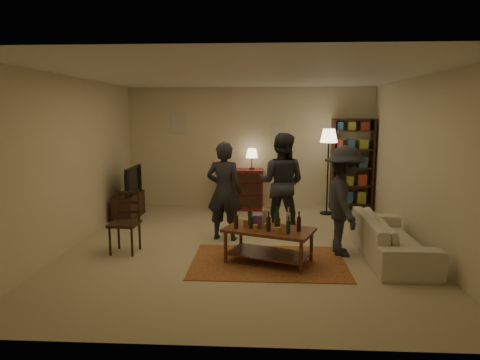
# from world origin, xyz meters

# --- Properties ---
(floor) EXTENTS (6.00, 6.00, 0.00)m
(floor) POSITION_xyz_m (0.00, 0.00, 0.00)
(floor) COLOR #C6B793
(floor) RESTS_ON ground
(room_shell) EXTENTS (6.00, 6.00, 6.00)m
(room_shell) POSITION_xyz_m (-0.65, 2.98, 1.81)
(room_shell) COLOR beige
(room_shell) RESTS_ON ground
(rug) EXTENTS (2.20, 1.50, 0.01)m
(rug) POSITION_xyz_m (0.39, -0.73, 0.01)
(rug) COLOR brown
(rug) RESTS_ON ground
(coffee_table) EXTENTS (1.39, 1.06, 0.84)m
(coffee_table) POSITION_xyz_m (0.39, -0.72, 0.43)
(coffee_table) COLOR brown
(coffee_table) RESTS_ON ground
(dining_chair) EXTENTS (0.44, 0.44, 0.98)m
(dining_chair) POSITION_xyz_m (-1.81, -0.33, 0.51)
(dining_chair) COLOR #311C10
(dining_chair) RESTS_ON ground
(tv_stand) EXTENTS (0.40, 1.00, 1.06)m
(tv_stand) POSITION_xyz_m (-2.44, 1.80, 0.38)
(tv_stand) COLOR #311C10
(tv_stand) RESTS_ON ground
(dresser) EXTENTS (1.00, 0.50, 1.36)m
(dresser) POSITION_xyz_m (-0.19, 2.71, 0.48)
(dresser) COLOR maroon
(dresser) RESTS_ON ground
(bookshelf) EXTENTS (0.90, 0.34, 2.02)m
(bookshelf) POSITION_xyz_m (2.25, 2.78, 1.03)
(bookshelf) COLOR #311C10
(bookshelf) RESTS_ON ground
(floor_lamp) EXTENTS (0.36, 0.36, 1.81)m
(floor_lamp) POSITION_xyz_m (1.66, 2.36, 1.54)
(floor_lamp) COLOR black
(floor_lamp) RESTS_ON ground
(sofa) EXTENTS (0.81, 2.08, 0.61)m
(sofa) POSITION_xyz_m (2.20, -0.40, 0.30)
(sofa) COLOR beige
(sofa) RESTS_ON ground
(person_left) EXTENTS (0.67, 0.50, 1.67)m
(person_left) POSITION_xyz_m (-0.35, 0.40, 0.83)
(person_left) COLOR #222229
(person_left) RESTS_ON ground
(person_right) EXTENTS (1.02, 0.90, 1.79)m
(person_right) POSITION_xyz_m (0.63, 0.92, 0.89)
(person_right) COLOR #292A31
(person_right) RESTS_ON ground
(person_by_sofa) EXTENTS (0.62, 1.07, 1.66)m
(person_by_sofa) POSITION_xyz_m (1.52, -0.29, 0.83)
(person_by_sofa) COLOR #282830
(person_by_sofa) RESTS_ON ground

